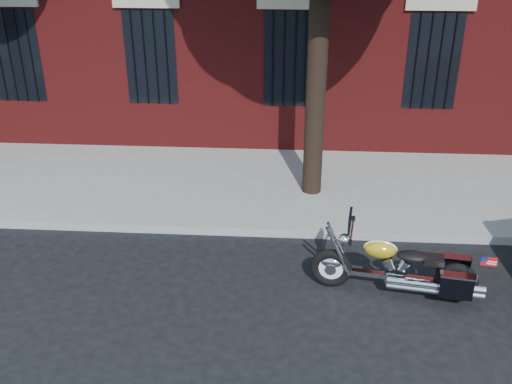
{
  "coord_description": "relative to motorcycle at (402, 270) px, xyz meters",
  "views": [
    {
      "loc": [
        0.1,
        -7.11,
        4.84
      ],
      "look_at": [
        -0.43,
        0.8,
        1.08
      ],
      "focal_mm": 40.0,
      "sensor_mm": 36.0,
      "label": 1
    }
  ],
  "objects": [
    {
      "name": "sidewalk",
      "position": [
        -1.69,
        3.48,
        -0.34
      ],
      "size": [
        40.0,
        3.6,
        0.15
      ],
      "primitive_type": "cube",
      "color": "gray",
      "rests_on": "ground"
    },
    {
      "name": "curb",
      "position": [
        -1.69,
        1.6,
        -0.34
      ],
      "size": [
        40.0,
        0.16,
        0.15
      ],
      "primitive_type": "cube",
      "color": "gray",
      "rests_on": "ground"
    },
    {
      "name": "motorcycle",
      "position": [
        0.0,
        0.0,
        0.0
      ],
      "size": [
        2.39,
        0.92,
        1.24
      ],
      "rotation": [
        0.0,
        0.0,
        -0.15
      ],
      "color": "black",
      "rests_on": "ground"
    },
    {
      "name": "ground",
      "position": [
        -1.69,
        0.22,
        -0.42
      ],
      "size": [
        120.0,
        120.0,
        0.0
      ],
      "primitive_type": "plane",
      "color": "black",
      "rests_on": "ground"
    }
  ]
}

